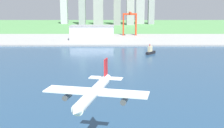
{
  "coord_description": "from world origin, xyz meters",
  "views": [
    {
      "loc": [
        -10.79,
        9.35,
        61.94
      ],
      "look_at": [
        -11.35,
        158.49,
        30.42
      ],
      "focal_mm": 47.8,
      "sensor_mm": 36.0,
      "label": 1
    }
  ],
  "objects_px": {
    "airplane_landing": "(96,92)",
    "port_crane_red": "(131,19)",
    "tugboat_small": "(152,51)",
    "warehouse_main": "(93,32)"
  },
  "relations": [
    {
      "from": "airplane_landing",
      "to": "port_crane_red",
      "type": "relative_size",
      "value": 1.08
    },
    {
      "from": "airplane_landing",
      "to": "tugboat_small",
      "type": "xyz_separation_m",
      "value": [
        52.37,
        242.06,
        -24.66
      ]
    },
    {
      "from": "warehouse_main",
      "to": "port_crane_red",
      "type": "bearing_deg",
      "value": 42.38
    },
    {
      "from": "tugboat_small",
      "to": "warehouse_main",
      "type": "xyz_separation_m",
      "value": [
        -77.13,
        121.82,
        9.81
      ]
    },
    {
      "from": "airplane_landing",
      "to": "port_crane_red",
      "type": "height_order",
      "value": "port_crane_red"
    },
    {
      "from": "airplane_landing",
      "to": "port_crane_red",
      "type": "bearing_deg",
      "value": 84.86
    },
    {
      "from": "tugboat_small",
      "to": "warehouse_main",
      "type": "distance_m",
      "value": 144.52
    },
    {
      "from": "tugboat_small",
      "to": "warehouse_main",
      "type": "bearing_deg",
      "value": 122.34
    },
    {
      "from": "port_crane_red",
      "to": "warehouse_main",
      "type": "bearing_deg",
      "value": -137.62
    },
    {
      "from": "airplane_landing",
      "to": "warehouse_main",
      "type": "xyz_separation_m",
      "value": [
        -24.76,
        363.88,
        -14.85
      ]
    }
  ]
}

